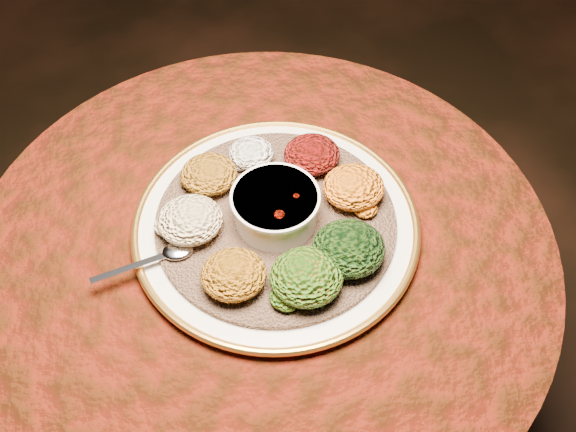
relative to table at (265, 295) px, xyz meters
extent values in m
plane|color=black|center=(0.00, 0.00, -0.55)|extent=(4.00, 4.00, 0.00)
cylinder|color=black|center=(0.00, 0.00, -0.53)|extent=(0.44, 0.44, 0.04)
cylinder|color=black|center=(0.00, 0.00, -0.21)|extent=(0.12, 0.12, 0.68)
cylinder|color=black|center=(0.00, 0.00, 0.15)|extent=(0.80, 0.80, 0.04)
cylinder|color=#420F05|center=(0.00, 0.00, 0.00)|extent=(0.93, 0.93, 0.34)
cylinder|color=#420F05|center=(0.00, 0.00, 0.17)|extent=(0.96, 0.96, 0.01)
cylinder|color=beige|center=(0.03, 0.02, 0.19)|extent=(0.60, 0.60, 0.02)
torus|color=gold|center=(0.03, 0.02, 0.20)|extent=(0.47, 0.47, 0.01)
cylinder|color=brown|center=(0.03, 0.02, 0.20)|extent=(0.50, 0.50, 0.01)
cylinder|color=silver|center=(0.03, 0.02, 0.24)|extent=(0.13, 0.13, 0.06)
cylinder|color=silver|center=(0.03, 0.02, 0.26)|extent=(0.14, 0.14, 0.01)
cylinder|color=#570A04|center=(0.03, 0.02, 0.25)|extent=(0.11, 0.11, 0.01)
ellipsoid|color=silver|center=(-0.13, -0.03, 0.21)|extent=(0.05, 0.04, 0.01)
cube|color=silver|center=(-0.20, -0.04, 0.21)|extent=(0.13, 0.04, 0.00)
ellipsoid|color=white|center=(0.00, 0.15, 0.23)|extent=(0.08, 0.07, 0.04)
ellipsoid|color=black|center=(0.10, 0.13, 0.23)|extent=(0.10, 0.09, 0.05)
ellipsoid|color=#A4750D|center=(0.16, 0.04, 0.23)|extent=(0.10, 0.10, 0.05)
ellipsoid|color=black|center=(0.12, -0.08, 0.23)|extent=(0.11, 0.11, 0.05)
ellipsoid|color=#AA3E0A|center=(0.05, -0.12, 0.23)|extent=(0.11, 0.10, 0.05)
ellipsoid|color=#98580D|center=(-0.05, -0.09, 0.23)|extent=(0.10, 0.09, 0.05)
ellipsoid|color=maroon|center=(-0.11, 0.02, 0.23)|extent=(0.10, 0.10, 0.05)
ellipsoid|color=brown|center=(-0.07, 0.11, 0.23)|extent=(0.09, 0.09, 0.05)
camera|label=1|loc=(-0.05, -0.61, 1.03)|focal=40.00mm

